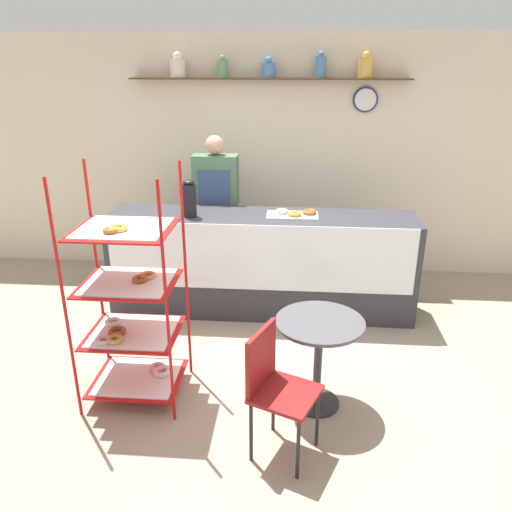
{
  "coord_description": "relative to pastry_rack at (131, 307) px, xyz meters",
  "views": [
    {
      "loc": [
        0.32,
        -3.56,
        2.42
      ],
      "look_at": [
        0.0,
        0.38,
        0.86
      ],
      "focal_mm": 35.0,
      "sensor_mm": 36.0,
      "label": 1
    }
  ],
  "objects": [
    {
      "name": "ground_plane",
      "position": [
        0.85,
        0.4,
        -0.74
      ],
      "size": [
        14.0,
        14.0,
        0.0
      ],
      "primitive_type": "plane",
      "color": "gray"
    },
    {
      "name": "back_wall",
      "position": [
        0.85,
        2.65,
        0.63
      ],
      "size": [
        10.0,
        0.3,
        2.7
      ],
      "color": "beige",
      "rests_on": "ground_plane"
    },
    {
      "name": "display_counter",
      "position": [
        0.85,
        1.48,
        -0.23
      ],
      "size": [
        3.0,
        0.64,
        1.01
      ],
      "color": "#333338",
      "rests_on": "ground_plane"
    },
    {
      "name": "pastry_rack",
      "position": [
        0.0,
        0.0,
        0.0
      ],
      "size": [
        0.72,
        0.61,
        1.76
      ],
      "color": "#B71414",
      "rests_on": "ground_plane"
    },
    {
      "name": "person_worker",
      "position": [
        0.32,
        2.0,
        0.18
      ],
      "size": [
        0.47,
        0.23,
        1.7
      ],
      "color": "#282833",
      "rests_on": "ground_plane"
    },
    {
      "name": "cafe_table",
      "position": [
        1.37,
        -0.03,
        -0.21
      ],
      "size": [
        0.64,
        0.64,
        0.71
      ],
      "color": "#262628",
      "rests_on": "ground_plane"
    },
    {
      "name": "cafe_chair",
      "position": [
        1.07,
        -0.52,
        -0.2
      ],
      "size": [
        0.5,
        0.5,
        0.87
      ],
      "rotation": [
        0.0,
        0.0,
        7.45
      ],
      "color": "black",
      "rests_on": "ground_plane"
    },
    {
      "name": "coffee_carafe",
      "position": [
        0.17,
        1.37,
        0.45
      ],
      "size": [
        0.13,
        0.13,
        0.36
      ],
      "color": "black",
      "rests_on": "display_counter"
    },
    {
      "name": "donut_tray_counter",
      "position": [
        1.18,
        1.5,
        0.29
      ],
      "size": [
        0.49,
        0.27,
        0.05
      ],
      "color": "silver",
      "rests_on": "display_counter"
    }
  ]
}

